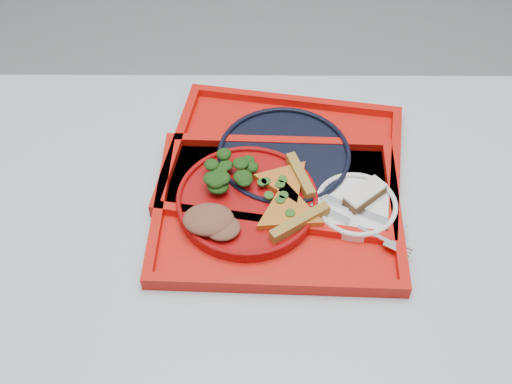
# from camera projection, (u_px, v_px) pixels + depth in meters

# --- Properties ---
(ground) EXTENTS (10.00, 10.00, 0.00)m
(ground) POSITION_uv_depth(u_px,v_px,m) (268.00, 383.00, 1.76)
(ground) COLOR gray
(ground) RESTS_ON ground
(table) EXTENTS (1.60, 0.80, 0.75)m
(table) POSITION_uv_depth(u_px,v_px,m) (272.00, 237.00, 1.25)
(table) COLOR #99A4AC
(table) RESTS_ON ground
(tray_main) EXTENTS (0.46, 0.36, 0.01)m
(tray_main) POSITION_uv_depth(u_px,v_px,m) (277.00, 211.00, 1.19)
(tray_main) COLOR red
(tray_main) RESTS_ON table
(tray_far) EXTENTS (0.50, 0.42, 0.01)m
(tray_far) POSITION_uv_depth(u_px,v_px,m) (284.00, 162.00, 1.27)
(tray_far) COLOR red
(tray_far) RESTS_ON table
(dinner_plate) EXTENTS (0.26, 0.26, 0.02)m
(dinner_plate) POSITION_uv_depth(u_px,v_px,m) (247.00, 202.00, 1.18)
(dinner_plate) COLOR #920909
(dinner_plate) RESTS_ON tray_main
(side_plate) EXTENTS (0.15, 0.15, 0.01)m
(side_plate) POSITION_uv_depth(u_px,v_px,m) (356.00, 207.00, 1.18)
(side_plate) COLOR white
(side_plate) RESTS_ON tray_main
(navy_plate) EXTENTS (0.26, 0.26, 0.02)m
(navy_plate) POSITION_uv_depth(u_px,v_px,m) (284.00, 157.00, 1.26)
(navy_plate) COLOR black
(navy_plate) RESTS_ON tray_far
(pizza_slice_a) EXTENTS (0.18, 0.18, 0.02)m
(pizza_slice_a) POSITION_uv_depth(u_px,v_px,m) (288.00, 210.00, 1.15)
(pizza_slice_a) COLOR orange
(pizza_slice_a) RESTS_ON dinner_plate
(pizza_slice_b) EXTENTS (0.15, 0.14, 0.02)m
(pizza_slice_b) POSITION_uv_depth(u_px,v_px,m) (285.00, 180.00, 1.19)
(pizza_slice_b) COLOR orange
(pizza_slice_b) RESTS_ON dinner_plate
(salad_heap) EXTENTS (0.10, 0.09, 0.05)m
(salad_heap) POSITION_uv_depth(u_px,v_px,m) (235.00, 169.00, 1.19)
(salad_heap) COLOR black
(salad_heap) RESTS_ON dinner_plate
(meat_portion) EXTENTS (0.09, 0.07, 0.03)m
(meat_portion) POSITION_uv_depth(u_px,v_px,m) (208.00, 219.00, 1.13)
(meat_portion) COLOR brown
(meat_portion) RESTS_ON dinner_plate
(dessert_bar) EXTENTS (0.08, 0.08, 0.02)m
(dessert_bar) POSITION_uv_depth(u_px,v_px,m) (365.00, 195.00, 1.17)
(dessert_bar) COLOR #482D18
(dessert_bar) RESTS_ON side_plate
(knife) EXTENTS (0.17, 0.10, 0.01)m
(knife) POSITION_uv_depth(u_px,v_px,m) (358.00, 210.00, 1.16)
(knife) COLOR silver
(knife) RESTS_ON side_plate
(fork) EXTENTS (0.17, 0.12, 0.01)m
(fork) POSITION_uv_depth(u_px,v_px,m) (357.00, 226.00, 1.14)
(fork) COLOR silver
(fork) RESTS_ON side_plate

